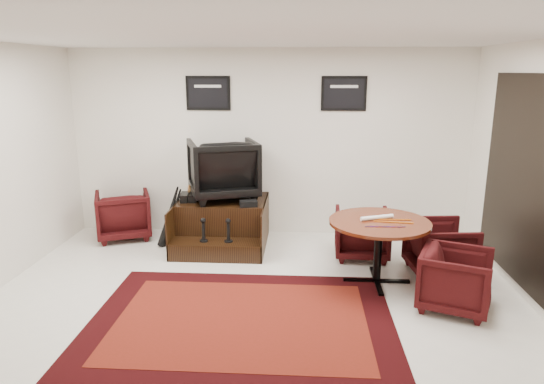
{
  "coord_description": "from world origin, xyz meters",
  "views": [
    {
      "loc": [
        0.5,
        -4.77,
        2.48
      ],
      "look_at": [
        0.15,
        0.9,
        1.05
      ],
      "focal_mm": 32.0,
      "sensor_mm": 36.0,
      "label": 1
    }
  ],
  "objects_px": {
    "shine_chair": "(223,166)",
    "table_chair_back": "(362,231)",
    "meeting_table": "(379,228)",
    "table_chair_corner": "(456,277)",
    "shine_podium": "(223,224)",
    "armchair_side": "(123,212)",
    "table_chair_window": "(441,246)"
  },
  "relations": [
    {
      "from": "shine_chair",
      "to": "table_chair_back",
      "type": "relative_size",
      "value": 1.32
    },
    {
      "from": "meeting_table",
      "to": "table_chair_corner",
      "type": "height_order",
      "value": "meeting_table"
    },
    {
      "from": "shine_podium",
      "to": "armchair_side",
      "type": "xyz_separation_m",
      "value": [
        -1.55,
        0.19,
        0.09
      ]
    },
    {
      "from": "table_chair_back",
      "to": "armchair_side",
      "type": "bearing_deg",
      "value": -6.87
    },
    {
      "from": "armchair_side",
      "to": "table_chair_back",
      "type": "height_order",
      "value": "armchair_side"
    },
    {
      "from": "shine_chair",
      "to": "armchair_side",
      "type": "bearing_deg",
      "value": -20.57
    },
    {
      "from": "meeting_table",
      "to": "table_chair_corner",
      "type": "distance_m",
      "value": 1.0
    },
    {
      "from": "table_chair_corner",
      "to": "shine_chair",
      "type": "bearing_deg",
      "value": 76.77
    },
    {
      "from": "table_chair_window",
      "to": "shine_podium",
      "type": "bearing_deg",
      "value": 66.57
    },
    {
      "from": "table_chair_back",
      "to": "table_chair_corner",
      "type": "bearing_deg",
      "value": 121.79
    },
    {
      "from": "meeting_table",
      "to": "shine_chair",
      "type": "bearing_deg",
      "value": 146.68
    },
    {
      "from": "table_chair_back",
      "to": "table_chair_window",
      "type": "xyz_separation_m",
      "value": [
        0.91,
        -0.52,
        0.01
      ]
    },
    {
      "from": "shine_chair",
      "to": "armchair_side",
      "type": "height_order",
      "value": "shine_chair"
    },
    {
      "from": "shine_chair",
      "to": "meeting_table",
      "type": "distance_m",
      "value": 2.5
    },
    {
      "from": "shine_podium",
      "to": "shine_chair",
      "type": "height_order",
      "value": "shine_chair"
    },
    {
      "from": "shine_podium",
      "to": "table_chair_back",
      "type": "distance_m",
      "value": 2.0
    },
    {
      "from": "table_chair_corner",
      "to": "armchair_side",
      "type": "bearing_deg",
      "value": 87.05
    },
    {
      "from": "table_chair_window",
      "to": "table_chair_corner",
      "type": "xyz_separation_m",
      "value": [
        -0.09,
        -0.92,
        -0.01
      ]
    },
    {
      "from": "shine_chair",
      "to": "meeting_table",
      "type": "height_order",
      "value": "shine_chair"
    },
    {
      "from": "shine_chair",
      "to": "shine_podium",
      "type": "bearing_deg",
      "value": 71.28
    },
    {
      "from": "shine_podium",
      "to": "shine_chair",
      "type": "relative_size",
      "value": 1.36
    },
    {
      "from": "shine_chair",
      "to": "table_chair_back",
      "type": "height_order",
      "value": "shine_chair"
    },
    {
      "from": "shine_podium",
      "to": "table_chair_window",
      "type": "xyz_separation_m",
      "value": [
        2.87,
        -0.91,
        0.07
      ]
    },
    {
      "from": "table_chair_back",
      "to": "table_chair_window",
      "type": "bearing_deg",
      "value": 152.27
    },
    {
      "from": "shine_podium",
      "to": "shine_chair",
      "type": "bearing_deg",
      "value": 90.0
    },
    {
      "from": "shine_podium",
      "to": "shine_chair",
      "type": "distance_m",
      "value": 0.84
    },
    {
      "from": "shine_chair",
      "to": "table_chair_corner",
      "type": "relative_size",
      "value": 1.34
    },
    {
      "from": "shine_podium",
      "to": "armchair_side",
      "type": "height_order",
      "value": "armchair_side"
    },
    {
      "from": "shine_chair",
      "to": "table_chair_corner",
      "type": "distance_m",
      "value": 3.49
    },
    {
      "from": "armchair_side",
      "to": "table_chair_back",
      "type": "bearing_deg",
      "value": 149.04
    },
    {
      "from": "armchair_side",
      "to": "shine_chair",
      "type": "bearing_deg",
      "value": 156.4
    },
    {
      "from": "shine_podium",
      "to": "table_chair_back",
      "type": "xyz_separation_m",
      "value": [
        1.97,
        -0.38,
        0.06
      ]
    }
  ]
}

